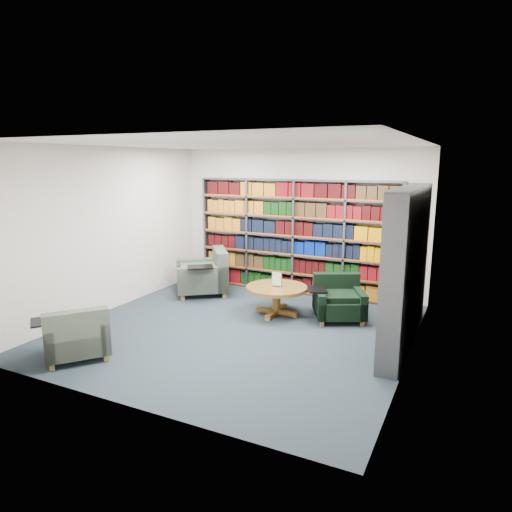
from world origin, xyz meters
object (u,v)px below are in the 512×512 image
at_px(chair_teal_front, 76,337).
at_px(coffee_table, 277,292).
at_px(chair_teal_left, 207,276).
at_px(chair_green_right, 338,301).

relative_size(chair_teal_front, coffee_table, 1.07).
bearing_deg(chair_teal_front, chair_teal_left, 91.51).
distance_m(chair_teal_front, coffee_table, 3.23).
bearing_deg(chair_teal_left, chair_teal_front, -88.49).
height_order(chair_green_right, coffee_table, coffee_table).
distance_m(chair_teal_left, coffee_table, 1.84).
distance_m(chair_teal_left, chair_green_right, 2.74).
bearing_deg(chair_teal_left, chair_green_right, -5.83).
bearing_deg(chair_teal_front, chair_green_right, 49.23).
bearing_deg(chair_teal_front, coffee_table, 59.11).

